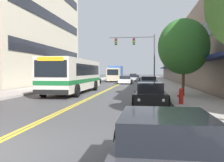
% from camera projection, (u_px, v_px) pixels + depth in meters
% --- Properties ---
extents(ground_plane, '(240.00, 240.00, 0.00)m').
position_uv_depth(ground_plane, '(122.00, 83.00, 42.50)').
color(ground_plane, '#4C4C4F').
extents(sidewalk_left, '(3.44, 106.00, 0.17)m').
position_uv_depth(sidewalk_left, '(81.00, 82.00, 43.48)').
color(sidewalk_left, '#B2ADA5').
rests_on(sidewalk_left, ground_plane).
extents(sidewalk_right, '(3.44, 106.00, 0.17)m').
position_uv_depth(sidewalk_right, '(165.00, 83.00, 41.52)').
color(sidewalk_right, '#B2ADA5').
rests_on(sidewalk_right, ground_plane).
extents(centre_line, '(0.34, 106.00, 0.01)m').
position_uv_depth(centre_line, '(122.00, 83.00, 42.50)').
color(centre_line, yellow).
rests_on(centre_line, ground_plane).
extents(storefront_row_right, '(9.10, 68.00, 8.96)m').
position_uv_depth(storefront_row_right, '(203.00, 56.00, 40.55)').
color(storefront_row_right, gray).
rests_on(storefront_row_right, ground_plane).
extents(city_bus, '(2.93, 11.28, 2.98)m').
position_uv_depth(city_bus, '(74.00, 74.00, 22.60)').
color(city_bus, silver).
rests_on(city_bus, ground_plane).
extents(car_charcoal_parked_left_near, '(2.14, 4.32, 1.27)m').
position_uv_depth(car_charcoal_parked_left_near, '(93.00, 80.00, 39.28)').
color(car_charcoal_parked_left_near, '#232328').
rests_on(car_charcoal_parked_left_near, ground_plane).
extents(car_champagne_parked_left_far, '(2.00, 4.91, 1.34)m').
position_uv_depth(car_champagne_parked_left_far, '(81.00, 81.00, 32.91)').
color(car_champagne_parked_left_far, beige).
rests_on(car_champagne_parked_left_far, ground_plane).
extents(car_dark_grey_parked_right_foreground, '(2.01, 4.22, 1.21)m').
position_uv_depth(car_dark_grey_parked_right_foreground, '(166.00, 154.00, 4.12)').
color(car_dark_grey_parked_right_foreground, '#38383D').
rests_on(car_dark_grey_parked_right_foreground, ground_plane).
extents(car_slate_blue_parked_right_mid, '(2.18, 4.85, 1.36)m').
position_uv_depth(car_slate_blue_parked_right_mid, '(149.00, 82.00, 29.21)').
color(car_slate_blue_parked_right_mid, '#475675').
rests_on(car_slate_blue_parked_right_mid, ground_plane).
extents(car_black_parked_right_far, '(1.98, 4.84, 1.28)m').
position_uv_depth(car_black_parked_right_far, '(150.00, 94.00, 14.73)').
color(car_black_parked_right_far, black).
rests_on(car_black_parked_right_far, ground_plane).
extents(car_silver_moving_lead, '(2.11, 4.27, 1.26)m').
position_uv_depth(car_silver_moving_lead, '(135.00, 78.00, 51.51)').
color(car_silver_moving_lead, '#B7B7BC').
rests_on(car_silver_moving_lead, ground_plane).
extents(car_navy_moving_second, '(2.18, 4.54, 1.41)m').
position_uv_depth(car_navy_moving_second, '(133.00, 77.00, 62.10)').
color(car_navy_moving_second, '#19234C').
rests_on(car_navy_moving_second, ground_plane).
extents(car_white_moving_third, '(2.15, 4.24, 1.22)m').
position_uv_depth(car_white_moving_third, '(125.00, 80.00, 39.31)').
color(car_white_moving_third, white).
rests_on(car_white_moving_third, ground_plane).
extents(box_truck, '(2.68, 6.57, 3.01)m').
position_uv_depth(box_truck, '(115.00, 74.00, 47.44)').
color(box_truck, beige).
rests_on(box_truck, ground_plane).
extents(traffic_signal_mast, '(6.53, 0.38, 7.17)m').
position_uv_depth(traffic_signal_mast, '(139.00, 49.00, 35.40)').
color(traffic_signal_mast, '#47474C').
rests_on(traffic_signal_mast, ground_plane).
extents(street_tree_right_mid, '(3.70, 3.70, 5.62)m').
position_uv_depth(street_tree_right_mid, '(183.00, 47.00, 18.17)').
color(street_tree_right_mid, brown).
rests_on(street_tree_right_mid, sidewalk_right).
extents(fire_hydrant, '(0.32, 0.24, 0.89)m').
position_uv_depth(fire_hydrant, '(181.00, 96.00, 13.53)').
color(fire_hydrant, red).
rests_on(fire_hydrant, sidewalk_right).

